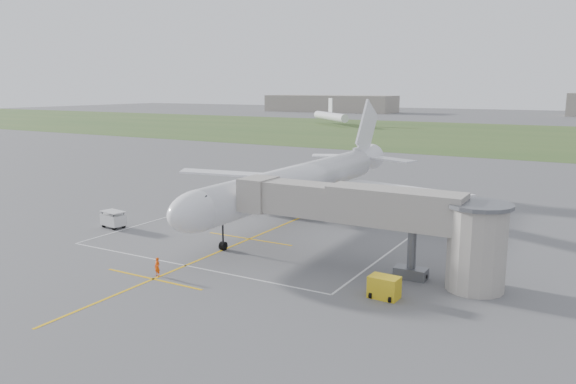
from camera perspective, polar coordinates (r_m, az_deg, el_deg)
The scene contains 11 objects.
ground at distance 65.83m, azimuth 0.90°, elevation -2.78°, with size 700.00×700.00×0.00m, color #535356.
grass_strip at distance 189.24m, azimuth 20.38°, elevation 5.36°, with size 700.00×120.00×0.02m, color #385826.
apron_markings at distance 60.95m, azimuth -1.75°, elevation -3.87°, with size 28.20×60.00×0.01m.
airliner at distance 65.60m, azimuth 1.23°, elevation 1.09°, with size 38.93×46.75×13.52m.
jet_bridge at distance 46.42m, azimuth 9.89°, elevation -2.64°, with size 23.40×5.00×7.20m.
gpu_unit at distance 42.30m, azimuth 9.74°, elevation -9.53°, with size 2.25×1.65×1.63m.
baggage_cart at distance 64.59m, azimuth -17.33°, elevation -2.66°, with size 2.91×2.02×1.87m.
ramp_worker_nose at distance 47.47m, azimuth -13.14°, elevation -7.43°, with size 0.57×0.38×1.57m, color #F24A07.
ramp_worker_wing at distance 69.03m, azimuth -2.59°, elevation -1.39°, with size 0.87×0.68×1.79m, color orange.
distant_hangars at distance 324.85m, azimuth 21.67°, elevation 8.13°, with size 345.00×49.00×12.00m.
distant_aircraft at distance 217.92m, azimuth 23.40°, elevation 6.71°, with size 172.10×45.46×8.85m.
Camera 1 is at (30.92, -56.08, 15.29)m, focal length 35.00 mm.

